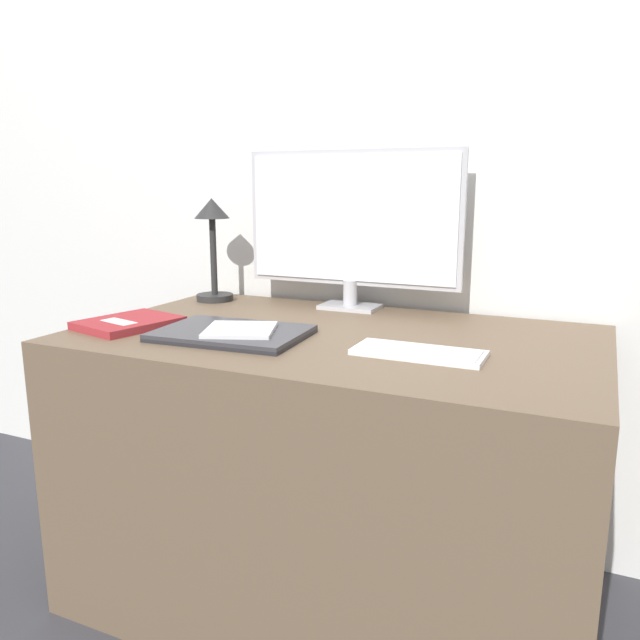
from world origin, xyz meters
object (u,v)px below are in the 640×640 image
(laptop, at_px, (232,333))
(notebook, at_px, (129,323))
(desk_lamp, at_px, (213,235))
(monitor, at_px, (351,223))
(keyboard, at_px, (419,352))
(ereader, at_px, (240,330))

(laptop, relative_size, notebook, 1.35)
(desk_lamp, distance_m, notebook, 0.46)
(monitor, height_order, notebook, monitor)
(desk_lamp, height_order, notebook, desk_lamp)
(desk_lamp, bearing_deg, notebook, -88.53)
(monitor, relative_size, desk_lamp, 2.04)
(monitor, xyz_separation_m, desk_lamp, (-0.44, -0.05, -0.04))
(laptop, height_order, notebook, notebook)
(keyboard, relative_size, laptop, 0.77)
(notebook, bearing_deg, monitor, 47.12)
(ereader, relative_size, desk_lamp, 0.64)
(monitor, distance_m, keyboard, 0.59)
(keyboard, distance_m, notebook, 0.76)
(monitor, bearing_deg, keyboard, -52.43)
(monitor, height_order, laptop, monitor)
(laptop, relative_size, ereader, 1.78)
(ereader, bearing_deg, notebook, -178.91)
(laptop, bearing_deg, monitor, 74.06)
(keyboard, relative_size, desk_lamp, 0.88)
(desk_lamp, xyz_separation_m, notebook, (0.01, -0.41, -0.20))
(keyboard, distance_m, laptop, 0.46)
(monitor, bearing_deg, notebook, -132.88)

